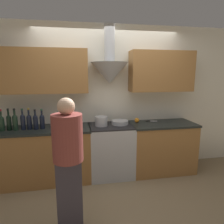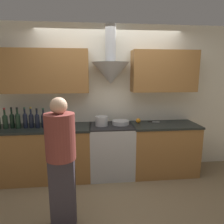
{
  "view_description": "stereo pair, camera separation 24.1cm",
  "coord_description": "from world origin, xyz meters",
  "px_view_note": "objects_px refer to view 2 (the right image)",
  "views": [
    {
      "loc": [
        -0.57,
        -2.91,
        1.76
      ],
      "look_at": [
        0.0,
        0.22,
        1.15
      ],
      "focal_mm": 32.0,
      "sensor_mm": 36.0,
      "label": 1
    },
    {
      "loc": [
        -0.33,
        -2.95,
        1.76
      ],
      "look_at": [
        0.0,
        0.22,
        1.15
      ],
      "focal_mm": 32.0,
      "sensor_mm": 36.0,
      "label": 2
    }
  ],
  "objects_px": {
    "wine_bottle_4": "(25,120)",
    "person_foreground_left": "(61,159)",
    "stock_pot": "(102,121)",
    "wine_bottle_1": "(5,121)",
    "wine_bottle_6": "(37,120)",
    "wine_bottle_2": "(12,120)",
    "stove_range": "(111,150)",
    "wine_bottle_3": "(18,120)",
    "wine_bottle_5": "(31,120)",
    "mixing_bowl": "(121,122)",
    "wine_bottle_7": "(44,120)",
    "orange_fruit": "(138,121)"
  },
  "relations": [
    {
      "from": "wine_bottle_6",
      "to": "orange_fruit",
      "type": "xyz_separation_m",
      "value": [
        1.7,
        0.14,
        -0.09
      ]
    },
    {
      "from": "wine_bottle_6",
      "to": "stove_range",
      "type": "bearing_deg",
      "value": 1.38
    },
    {
      "from": "stove_range",
      "to": "wine_bottle_7",
      "type": "distance_m",
      "value": 1.25
    },
    {
      "from": "wine_bottle_3",
      "to": "stock_pot",
      "type": "height_order",
      "value": "wine_bottle_3"
    },
    {
      "from": "stove_range",
      "to": "wine_bottle_7",
      "type": "bearing_deg",
      "value": -179.77
    },
    {
      "from": "orange_fruit",
      "to": "wine_bottle_1",
      "type": "bearing_deg",
      "value": -176.33
    },
    {
      "from": "wine_bottle_7",
      "to": "stock_pot",
      "type": "xyz_separation_m",
      "value": [
        0.95,
        0.01,
        -0.05
      ]
    },
    {
      "from": "stove_range",
      "to": "wine_bottle_4",
      "type": "bearing_deg",
      "value": -179.26
    },
    {
      "from": "wine_bottle_7",
      "to": "wine_bottle_5",
      "type": "bearing_deg",
      "value": -179.27
    },
    {
      "from": "wine_bottle_6",
      "to": "wine_bottle_5",
      "type": "bearing_deg",
      "value": 167.45
    },
    {
      "from": "wine_bottle_5",
      "to": "person_foreground_left",
      "type": "relative_size",
      "value": 0.22
    },
    {
      "from": "wine_bottle_3",
      "to": "mixing_bowl",
      "type": "bearing_deg",
      "value": 2.6
    },
    {
      "from": "stove_range",
      "to": "wine_bottle_6",
      "type": "relative_size",
      "value": 2.81
    },
    {
      "from": "stove_range",
      "to": "wine_bottle_5",
      "type": "height_order",
      "value": "wine_bottle_5"
    },
    {
      "from": "wine_bottle_2",
      "to": "person_foreground_left",
      "type": "distance_m",
      "value": 1.49
    },
    {
      "from": "wine_bottle_2",
      "to": "wine_bottle_4",
      "type": "relative_size",
      "value": 1.02
    },
    {
      "from": "wine_bottle_3",
      "to": "wine_bottle_6",
      "type": "relative_size",
      "value": 1.07
    },
    {
      "from": "wine_bottle_5",
      "to": "wine_bottle_7",
      "type": "height_order",
      "value": "wine_bottle_5"
    },
    {
      "from": "stove_range",
      "to": "stock_pot",
      "type": "height_order",
      "value": "stock_pot"
    },
    {
      "from": "wine_bottle_5",
      "to": "stock_pot",
      "type": "distance_m",
      "value": 1.14
    },
    {
      "from": "mixing_bowl",
      "to": "stock_pot",
      "type": "bearing_deg",
      "value": -172.24
    },
    {
      "from": "wine_bottle_4",
      "to": "stock_pot",
      "type": "distance_m",
      "value": 1.23
    },
    {
      "from": "wine_bottle_2",
      "to": "mixing_bowl",
      "type": "distance_m",
      "value": 1.77
    },
    {
      "from": "person_foreground_left",
      "to": "wine_bottle_4",
      "type": "bearing_deg",
      "value": 122.33
    },
    {
      "from": "wine_bottle_3",
      "to": "wine_bottle_6",
      "type": "bearing_deg",
      "value": -0.56
    },
    {
      "from": "wine_bottle_2",
      "to": "person_foreground_left",
      "type": "relative_size",
      "value": 0.22
    },
    {
      "from": "wine_bottle_4",
      "to": "person_foreground_left",
      "type": "bearing_deg",
      "value": -57.67
    },
    {
      "from": "mixing_bowl",
      "to": "orange_fruit",
      "type": "height_order",
      "value": "orange_fruit"
    },
    {
      "from": "wine_bottle_4",
      "to": "stock_pot",
      "type": "relative_size",
      "value": 1.57
    },
    {
      "from": "wine_bottle_4",
      "to": "stock_pot",
      "type": "xyz_separation_m",
      "value": [
        1.23,
        0.02,
        -0.06
      ]
    },
    {
      "from": "wine_bottle_1",
      "to": "wine_bottle_7",
      "type": "distance_m",
      "value": 0.59
    },
    {
      "from": "wine_bottle_4",
      "to": "wine_bottle_5",
      "type": "xyz_separation_m",
      "value": [
        0.09,
        0.01,
        -0.01
      ]
    },
    {
      "from": "wine_bottle_3",
      "to": "wine_bottle_4",
      "type": "distance_m",
      "value": 0.11
    },
    {
      "from": "stove_range",
      "to": "mixing_bowl",
      "type": "xyz_separation_m",
      "value": [
        0.17,
        0.05,
        0.48
      ]
    },
    {
      "from": "wine_bottle_2",
      "to": "person_foreground_left",
      "type": "bearing_deg",
      "value": -51.13
    },
    {
      "from": "wine_bottle_7",
      "to": "wine_bottle_4",
      "type": "bearing_deg",
      "value": -177.29
    },
    {
      "from": "orange_fruit",
      "to": "person_foreground_left",
      "type": "distance_m",
      "value": 1.73
    },
    {
      "from": "stove_range",
      "to": "wine_bottle_2",
      "type": "xyz_separation_m",
      "value": [
        -1.6,
        -0.01,
        0.58
      ]
    },
    {
      "from": "wine_bottle_7",
      "to": "wine_bottle_2",
      "type": "bearing_deg",
      "value": -179.27
    },
    {
      "from": "wine_bottle_3",
      "to": "person_foreground_left",
      "type": "distance_m",
      "value": 1.42
    },
    {
      "from": "wine_bottle_1",
      "to": "stock_pot",
      "type": "distance_m",
      "value": 1.54
    },
    {
      "from": "wine_bottle_3",
      "to": "mixing_bowl",
      "type": "xyz_separation_m",
      "value": [
        1.67,
        0.08,
        -0.1
      ]
    },
    {
      "from": "stove_range",
      "to": "wine_bottle_4",
      "type": "relative_size",
      "value": 2.68
    },
    {
      "from": "wine_bottle_5",
      "to": "wine_bottle_6",
      "type": "height_order",
      "value": "wine_bottle_5"
    },
    {
      "from": "wine_bottle_1",
      "to": "wine_bottle_6",
      "type": "distance_m",
      "value": 0.49
    },
    {
      "from": "stove_range",
      "to": "stock_pot",
      "type": "bearing_deg",
      "value": 178.36
    },
    {
      "from": "wine_bottle_4",
      "to": "wine_bottle_5",
      "type": "relative_size",
      "value": 0.99
    },
    {
      "from": "wine_bottle_5",
      "to": "wine_bottle_6",
      "type": "xyz_separation_m",
      "value": [
        0.1,
        -0.02,
        -0.0
      ]
    },
    {
      "from": "wine_bottle_2",
      "to": "wine_bottle_7",
      "type": "relative_size",
      "value": 1.08
    },
    {
      "from": "stove_range",
      "to": "wine_bottle_3",
      "type": "xyz_separation_m",
      "value": [
        -1.51,
        -0.03,
        0.58
      ]
    }
  ]
}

